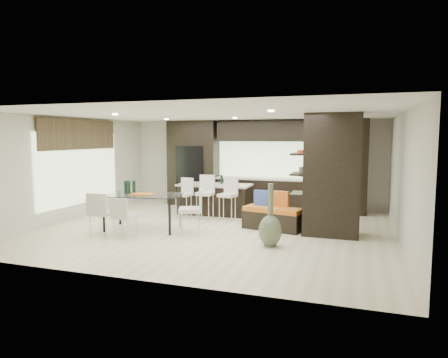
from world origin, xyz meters
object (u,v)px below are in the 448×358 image
(chair_near, at_px, (125,219))
(kitchen_island, at_px, (215,199))
(stool_right, at_px, (227,203))
(stool_left, at_px, (184,202))
(bench, at_px, (273,218))
(floor_vase, at_px, (270,215))
(chair_far, at_px, (103,216))
(dining_table, at_px, (143,212))
(stool_mid, at_px, (205,202))
(chair_end, at_px, (190,213))

(chair_near, bearing_deg, kitchen_island, 76.03)
(kitchen_island, xyz_separation_m, stool_right, (0.63, -0.74, 0.04))
(stool_left, height_order, bench, stool_left)
(floor_vase, xyz_separation_m, chair_far, (-3.70, -0.33, -0.18))
(stool_left, distance_m, dining_table, 1.64)
(stool_mid, height_order, chair_near, stool_mid)
(stool_mid, relative_size, chair_end, 1.01)
(bench, bearing_deg, kitchen_island, 157.54)
(chair_far, bearing_deg, stool_left, 67.25)
(kitchen_island, xyz_separation_m, stool_left, (-0.63, -0.73, 0.01))
(stool_left, relative_size, stool_mid, 0.92)
(chair_end, bearing_deg, stool_right, -34.20)
(stool_right, height_order, chair_near, stool_right)
(stool_mid, distance_m, chair_end, 1.61)
(stool_left, height_order, stool_mid, stool_mid)
(chair_end, bearing_deg, kitchen_island, -14.91)
(stool_mid, xyz_separation_m, bench, (1.96, -0.62, -0.21))
(chair_near, bearing_deg, stool_left, 85.32)
(kitchen_island, bearing_deg, bench, -36.31)
(chair_end, bearing_deg, chair_far, 93.53)
(stool_left, height_order, stool_right, stool_right)
(dining_table, xyz_separation_m, chair_far, (-0.55, -0.81, 0.03))
(bench, height_order, chair_end, chair_end)
(chair_near, bearing_deg, chair_end, 36.07)
(chair_far, bearing_deg, chair_near, -0.93)
(stool_right, bearing_deg, chair_near, -111.83)
(stool_right, bearing_deg, stool_mid, -168.05)
(dining_table, bearing_deg, bench, 11.21)
(chair_end, bearing_deg, bench, -81.56)
(dining_table, distance_m, chair_end, 1.21)
(stool_left, height_order, floor_vase, floor_vase)
(dining_table, bearing_deg, stool_right, 38.15)
(floor_vase, xyz_separation_m, dining_table, (-3.15, 0.48, -0.21))
(stool_right, distance_m, chair_far, 3.21)
(bench, relative_size, dining_table, 0.79)
(stool_right, distance_m, chair_near, 2.86)
(stool_left, distance_m, floor_vase, 3.53)
(stool_mid, bearing_deg, kitchen_island, 88.91)
(stool_mid, xyz_separation_m, chair_end, (0.27, -1.59, -0.00))
(kitchen_island, relative_size, chair_far, 2.28)
(chair_near, distance_m, chair_end, 1.45)
(stool_right, distance_m, floor_vase, 2.61)
(kitchen_island, relative_size, chair_near, 2.50)
(stool_right, height_order, dining_table, stool_right)
(stool_left, bearing_deg, dining_table, -89.67)
(dining_table, distance_m, chair_far, 0.98)
(floor_vase, bearing_deg, kitchen_island, 128.03)
(stool_right, relative_size, floor_vase, 0.73)
(chair_end, bearing_deg, chair_near, 101.91)
(stool_mid, height_order, chair_end, stool_mid)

